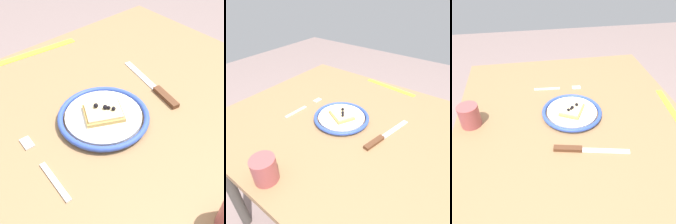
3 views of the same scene
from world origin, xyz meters
The scene contains 8 objects.
ground_plane centered at (0.00, 0.00, 0.00)m, with size 6.00×6.00×0.00m, color gray.
dining_table centered at (0.00, 0.00, 0.61)m, with size 1.01×0.85×0.71m.
plate centered at (-0.04, 0.00, 0.72)m, with size 0.22×0.22×0.02m.
pizza_slice_near centered at (-0.04, 0.00, 0.73)m, with size 0.12×0.11×0.03m.
knife centered at (0.14, -0.01, 0.71)m, with size 0.07×0.24×0.01m.
fork centered at (-0.23, -0.03, 0.71)m, with size 0.03×0.20×0.00m.
cup centered at (-0.04, -0.36, 0.75)m, with size 0.07×0.07×0.08m, color #A54C4C.
measuring_tape centered at (-0.01, 0.38, 0.71)m, with size 0.27×0.02×0.00m, color yellow.
Camera 2 is at (0.35, -0.54, 1.19)m, focal length 32.46 mm.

